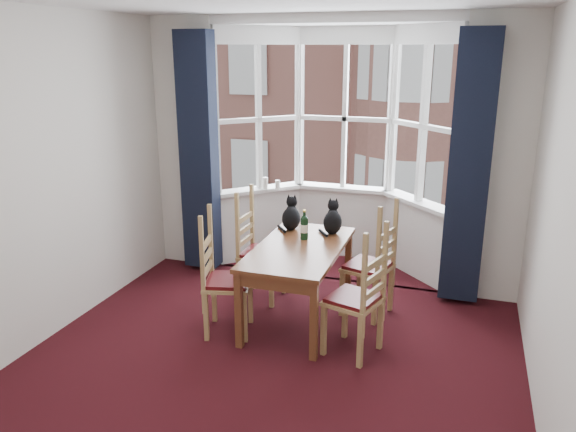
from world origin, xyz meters
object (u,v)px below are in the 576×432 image
at_px(candle_short, 278,185).
at_px(cat_left, 291,216).
at_px(dining_table, 299,256).
at_px(cat_right, 333,220).
at_px(chair_right_near, 363,303).
at_px(chair_left_near, 218,283).
at_px(chair_left_far, 254,253).
at_px(candle_tall, 265,183).
at_px(chair_right_far, 377,269).
at_px(wine_bottle, 304,226).

bearing_deg(candle_short, cat_left, -63.77).
bearing_deg(dining_table, cat_right, 67.69).
xyz_separation_m(chair_right_near, candle_short, (-1.40, 1.91, 0.45)).
xyz_separation_m(chair_left_near, chair_left_far, (0.03, 0.79, 0.00)).
xyz_separation_m(chair_left_far, candle_tall, (-0.27, 1.07, 0.47)).
xyz_separation_m(chair_right_far, cat_left, (-0.90, 0.18, 0.39)).
bearing_deg(cat_left, chair_left_far, -159.89).
bearing_deg(chair_right_far, cat_left, 168.85).
bearing_deg(candle_short, chair_right_far, -39.83).
distance_m(chair_left_near, cat_left, 1.07).
xyz_separation_m(chair_left_near, chair_right_far, (1.29, 0.74, 0.00)).
height_order(chair_left_far, chair_right_far, same).
relative_size(cat_right, wine_bottle, 1.21).
bearing_deg(wine_bottle, chair_right_near, -43.86).
bearing_deg(candle_short, cat_right, -47.06).
bearing_deg(cat_left, candle_short, 116.23).
bearing_deg(chair_left_near, cat_right, 48.69).
distance_m(chair_left_near, wine_bottle, 0.97).
relative_size(chair_left_far, chair_right_near, 1.00).
xyz_separation_m(dining_table, chair_right_near, (0.69, -0.46, -0.17)).
relative_size(chair_left_far, cat_right, 2.66).
xyz_separation_m(chair_right_far, wine_bottle, (-0.69, -0.08, 0.38)).
distance_m(cat_right, candle_tall, 1.41).
bearing_deg(cat_right, chair_left_near, -131.31).
xyz_separation_m(chair_right_far, candle_tall, (-1.52, 1.12, 0.47)).
relative_size(chair_left_far, cat_left, 2.66).
bearing_deg(candle_short, wine_bottle, -60.65).
bearing_deg(candle_tall, candle_short, 11.83).
bearing_deg(chair_right_far, dining_table, -156.12).
distance_m(chair_left_near, chair_right_far, 1.49).
distance_m(chair_right_far, cat_left, 0.99).
xyz_separation_m(wine_bottle, candle_tall, (-0.84, 1.20, 0.09)).
xyz_separation_m(cat_left, candle_tall, (-0.62, 0.94, 0.08)).
relative_size(cat_left, cat_right, 1.00).
bearing_deg(wine_bottle, candle_tall, 124.82).
height_order(wine_bottle, candle_short, wine_bottle).
relative_size(chair_left_near, cat_left, 2.66).
bearing_deg(cat_left, chair_right_far, -11.15).
xyz_separation_m(candle_tall, candle_short, (0.14, 0.03, -0.02)).
bearing_deg(chair_right_far, candle_short, 140.17).
distance_m(chair_right_near, cat_left, 1.36).
relative_size(dining_table, candle_tall, 10.38).
xyz_separation_m(cat_right, candle_short, (-0.90, 0.97, 0.06)).
bearing_deg(chair_left_far, chair_left_near, -92.23).
bearing_deg(candle_tall, chair_right_far, -36.35).
height_order(chair_left_near, wine_bottle, wine_bottle).
relative_size(chair_right_near, chair_right_far, 1.00).
relative_size(chair_right_far, cat_right, 2.66).
height_order(cat_right, wine_bottle, cat_right).
bearing_deg(chair_left_near, dining_table, 35.88).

